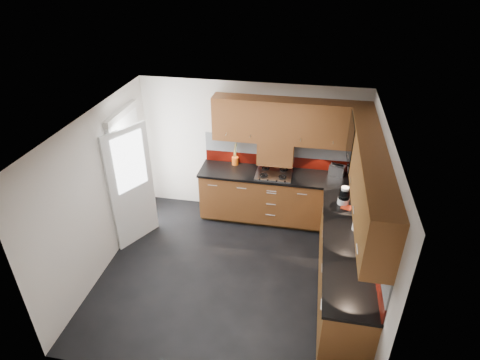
% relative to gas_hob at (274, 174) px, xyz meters
% --- Properties ---
extents(room, '(4.00, 3.80, 2.64)m').
position_rel_gas_hob_xyz_m(room, '(-0.45, -1.47, 0.54)').
color(room, black).
extents(base_cabinets, '(2.70, 3.20, 0.95)m').
position_rel_gas_hob_xyz_m(base_cabinets, '(0.62, -0.75, -0.52)').
color(base_cabinets, brown).
rests_on(base_cabinets, room).
extents(countertop, '(2.72, 3.22, 0.04)m').
position_rel_gas_hob_xyz_m(countertop, '(0.60, -0.77, -0.04)').
color(countertop, black).
rests_on(countertop, base_cabinets).
extents(backsplash, '(2.70, 3.20, 0.54)m').
position_rel_gas_hob_xyz_m(backsplash, '(0.83, -0.54, 0.25)').
color(backsplash, maroon).
rests_on(backsplash, countertop).
extents(upper_cabinets, '(2.50, 3.20, 0.72)m').
position_rel_gas_hob_xyz_m(upper_cabinets, '(0.78, -0.69, 0.88)').
color(upper_cabinets, brown).
rests_on(upper_cabinets, room).
extents(extractor_hood, '(0.60, 0.33, 0.40)m').
position_rel_gas_hob_xyz_m(extractor_hood, '(-0.00, 0.17, 0.32)').
color(extractor_hood, brown).
rests_on(extractor_hood, room).
extents(glass_cabinet, '(0.32, 0.80, 0.66)m').
position_rel_gas_hob_xyz_m(glass_cabinet, '(1.26, -0.40, 0.91)').
color(glass_cabinet, black).
rests_on(glass_cabinet, room).
extents(back_door, '(0.42, 1.19, 2.04)m').
position_rel_gas_hob_xyz_m(back_door, '(-2.23, -0.72, 0.08)').
color(back_door, white).
rests_on(back_door, room).
extents(gas_hob, '(0.60, 0.53, 0.05)m').
position_rel_gas_hob_xyz_m(gas_hob, '(0.00, 0.00, 0.00)').
color(gas_hob, silver).
rests_on(gas_hob, countertop).
extents(utensil_pot, '(0.11, 0.11, 0.41)m').
position_rel_gas_hob_xyz_m(utensil_pot, '(-0.71, 0.23, 0.08)').
color(utensil_pot, '#C75512').
rests_on(utensil_pot, countertop).
extents(toaster, '(0.28, 0.22, 0.18)m').
position_rel_gas_hob_xyz_m(toaster, '(1.04, 0.19, 0.07)').
color(toaster, silver).
rests_on(toaster, countertop).
extents(food_processor, '(0.17, 0.17, 0.28)m').
position_rel_gas_hob_xyz_m(food_processor, '(1.11, -0.68, 0.11)').
color(food_processor, white).
rests_on(food_processor, countertop).
extents(paper_towel, '(0.14, 0.14, 0.25)m').
position_rel_gas_hob_xyz_m(paper_towel, '(1.27, -1.30, 0.11)').
color(paper_towel, white).
rests_on(paper_towel, countertop).
extents(orange_cloth, '(0.18, 0.16, 0.02)m').
position_rel_gas_hob_xyz_m(orange_cloth, '(1.16, -0.79, -0.01)').
color(orange_cloth, '#ED3C1A').
rests_on(orange_cloth, countertop).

